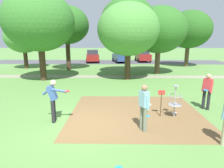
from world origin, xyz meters
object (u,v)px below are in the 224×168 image
(player_waiting_left, at_px, (53,98))
(player_throwing, at_px, (207,89))
(tree_far_left, at_px, (24,37))
(parked_car_center_left, at_px, (120,56))
(parked_car_center_right, at_px, (143,56))
(tree_mid_left, at_px, (128,21))
(parked_car_leftmost, at_px, (93,56))
(disc_golf_basket, at_px, (173,100))
(tree_mid_center, at_px, (128,30))
(frisbee_mid_grass, at_px, (174,113))
(player_foreground_watching, at_px, (144,105))
(frisbee_by_tee, at_px, (119,168))
(tree_far_center, at_px, (189,30))
(tree_near_left, at_px, (67,25))
(frisbee_far_left, at_px, (148,116))
(tree_mid_right, at_px, (39,21))
(tree_near_right, at_px, (159,30))

(player_waiting_left, bearing_deg, player_throwing, 12.79)
(tree_far_left, height_order, parked_car_center_left, tree_far_left)
(tree_far_left, bearing_deg, parked_car_center_right, 27.92)
(tree_mid_left, relative_size, tree_far_left, 1.30)
(parked_car_center_left, bearing_deg, parked_car_leftmost, 178.31)
(disc_golf_basket, bearing_deg, tree_mid_center, 99.97)
(frisbee_mid_grass, bearing_deg, player_foreground_watching, -133.97)
(parked_car_center_right, bearing_deg, player_waiting_left, -106.40)
(disc_golf_basket, distance_m, parked_car_leftmost, 22.14)
(frisbee_by_tee, bearing_deg, tree_far_center, 66.06)
(disc_golf_basket, bearing_deg, tree_far_left, 131.85)
(player_waiting_left, bearing_deg, tree_near_left, 101.24)
(player_throwing, distance_m, parked_car_center_right, 21.24)
(frisbee_by_tee, height_order, tree_far_left, tree_far_left)
(frisbee_far_left, height_order, parked_car_leftmost, parked_car_leftmost)
(frisbee_by_tee, height_order, tree_mid_right, tree_mid_right)
(tree_far_center, relative_size, parked_car_center_left, 1.51)
(player_waiting_left, bearing_deg, parked_car_center_right, 73.60)
(player_throwing, distance_m, tree_far_center, 16.64)
(tree_near_right, bearing_deg, tree_far_left, 166.84)
(parked_car_center_left, bearing_deg, tree_far_center, -29.61)
(tree_mid_right, bearing_deg, frisbee_far_left, -46.11)
(player_throwing, height_order, tree_far_center, tree_far_center)
(tree_mid_left, distance_m, tree_mid_right, 7.60)
(player_foreground_watching, bearing_deg, disc_golf_basket, 41.95)
(parked_car_center_right, bearing_deg, frisbee_by_tee, -99.22)
(tree_far_center, distance_m, parked_car_leftmost, 13.80)
(tree_near_left, height_order, tree_near_right, tree_near_left)
(frisbee_by_tee, xyz_separation_m, parked_car_leftmost, (-3.57, 24.75, 0.91))
(frisbee_mid_grass, distance_m, tree_far_left, 19.51)
(tree_near_left, xyz_separation_m, tree_mid_center, (6.25, -5.37, -0.76))
(player_waiting_left, distance_m, parked_car_center_right, 23.73)
(tree_far_left, distance_m, parked_car_center_right, 16.87)
(player_throwing, bearing_deg, parked_car_leftmost, 110.84)
(tree_near_left, xyz_separation_m, tree_near_right, (9.34, -2.50, -0.65))
(tree_mid_right, height_order, tree_far_left, tree_mid_right)
(parked_car_center_right, bearing_deg, tree_near_right, -90.81)
(frisbee_mid_grass, bearing_deg, parked_car_leftmost, 106.34)
(player_foreground_watching, xyz_separation_m, player_waiting_left, (-3.45, 0.73, 0.02))
(tree_mid_center, bearing_deg, parked_car_leftmost, 108.78)
(player_foreground_watching, xyz_separation_m, tree_far_left, (-11.47, 15.69, 2.62))
(disc_golf_basket, distance_m, tree_mid_right, 11.97)
(parked_car_center_left, bearing_deg, frisbee_far_left, -88.28)
(tree_near_right, xyz_separation_m, parked_car_leftmost, (-7.58, 10.33, -3.23))
(parked_car_center_right, bearing_deg, tree_far_center, -50.30)
(tree_mid_left, height_order, parked_car_center_left, tree_mid_left)
(tree_near_right, relative_size, tree_far_center, 0.94)
(tree_far_left, bearing_deg, parked_car_leftmost, 44.74)
(frisbee_mid_grass, relative_size, tree_mid_center, 0.04)
(tree_mid_center, bearing_deg, parked_car_center_left, 91.09)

